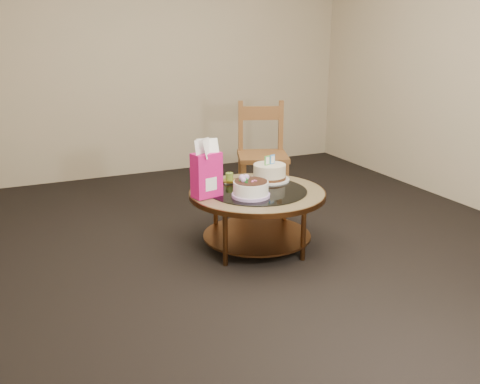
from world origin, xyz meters
name	(u,v)px	position (x,y,z in m)	size (l,w,h in m)	color
ground	(257,247)	(0.00, 0.00, 0.00)	(5.00, 5.00, 0.00)	black
room_walls	(259,39)	(0.00, 0.00, 1.54)	(4.52, 5.02, 2.61)	tan
coffee_table	(257,200)	(0.00, 0.00, 0.38)	(1.02, 1.02, 0.46)	#553118
decorated_cake	(251,189)	(-0.11, -0.12, 0.51)	(0.27, 0.27, 0.16)	#C39FE1
cream_cake	(269,173)	(0.21, 0.20, 0.52)	(0.32, 0.32, 0.20)	white
gift_bag	(206,169)	(-0.39, 0.02, 0.66)	(0.23, 0.18, 0.41)	#E8157C
pillar_candle	(229,179)	(-0.11, 0.28, 0.49)	(0.12, 0.12, 0.09)	#E6C95F
dining_chair	(262,154)	(0.50, 0.91, 0.49)	(0.57, 0.57, 0.96)	brown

